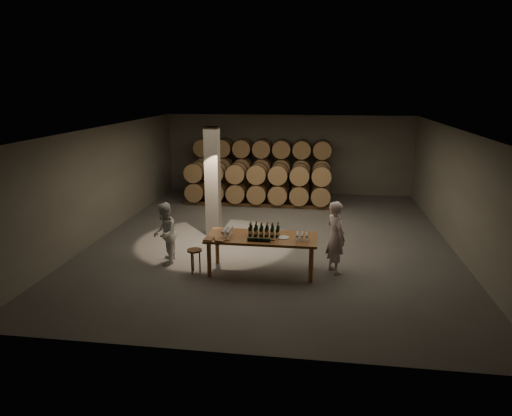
# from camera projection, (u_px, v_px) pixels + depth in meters

# --- Properties ---
(room) EXTENTS (12.00, 12.00, 12.00)m
(room) POSITION_uv_depth(u_px,v_px,m) (213.00, 182.00, 13.39)
(room) COLOR #595653
(room) RESTS_ON ground
(tasting_table) EXTENTS (2.60, 1.10, 0.90)m
(tasting_table) POSITION_uv_depth(u_px,v_px,m) (262.00, 241.00, 10.78)
(tasting_table) COLOR brown
(tasting_table) RESTS_ON ground
(barrel_stack_back) EXTENTS (5.48, 0.95, 2.31)m
(barrel_stack_back) POSITION_uv_depth(u_px,v_px,m) (262.00, 167.00, 18.16)
(barrel_stack_back) COLOR brown
(barrel_stack_back) RESTS_ON ground
(barrel_stack_front) EXTENTS (5.48, 0.95, 1.57)m
(barrel_stack_front) POSITION_uv_depth(u_px,v_px,m) (258.00, 183.00, 16.92)
(barrel_stack_front) COLOR brown
(barrel_stack_front) RESTS_ON ground
(bottle_cluster) EXTENTS (0.73, 0.23, 0.33)m
(bottle_cluster) POSITION_uv_depth(u_px,v_px,m) (264.00, 231.00, 10.76)
(bottle_cluster) COLOR black
(bottle_cluster) RESTS_ON tasting_table
(lying_bottles) EXTENTS (0.63, 0.08, 0.08)m
(lying_bottles) POSITION_uv_depth(u_px,v_px,m) (259.00, 240.00, 10.40)
(lying_bottles) COLOR black
(lying_bottles) RESTS_ON tasting_table
(glass_cluster_left) EXTENTS (0.20, 0.53, 0.18)m
(glass_cluster_left) POSITION_uv_depth(u_px,v_px,m) (227.00, 230.00, 10.79)
(glass_cluster_left) COLOR silver
(glass_cluster_left) RESTS_ON tasting_table
(glass_cluster_right) EXTENTS (0.30, 0.30, 0.16)m
(glass_cluster_right) POSITION_uv_depth(u_px,v_px,m) (302.00, 235.00, 10.49)
(glass_cluster_right) COLOR silver
(glass_cluster_right) RESTS_ON tasting_table
(plate) EXTENTS (0.27, 0.27, 0.02)m
(plate) POSITION_uv_depth(u_px,v_px,m) (283.00, 238.00, 10.65)
(plate) COLOR silver
(plate) RESTS_ON tasting_table
(notebook_near) EXTENTS (0.28, 0.25, 0.03)m
(notebook_near) POSITION_uv_depth(u_px,v_px,m) (220.00, 240.00, 10.44)
(notebook_near) COLOR brown
(notebook_near) RESTS_ON tasting_table
(notebook_corner) EXTENTS (0.24, 0.29, 0.02)m
(notebook_corner) POSITION_uv_depth(u_px,v_px,m) (209.00, 239.00, 10.55)
(notebook_corner) COLOR brown
(notebook_corner) RESTS_ON tasting_table
(pen) EXTENTS (0.15, 0.02, 0.01)m
(pen) POSITION_uv_depth(u_px,v_px,m) (227.00, 241.00, 10.45)
(pen) COLOR black
(pen) RESTS_ON tasting_table
(stool) EXTENTS (0.35, 0.35, 0.59)m
(stool) POSITION_uv_depth(u_px,v_px,m) (195.00, 254.00, 10.82)
(stool) COLOR brown
(stool) RESTS_ON ground
(person_man) EXTENTS (0.68, 0.76, 1.76)m
(person_man) POSITION_uv_depth(u_px,v_px,m) (336.00, 237.00, 10.77)
(person_man) COLOR silver
(person_man) RESTS_ON ground
(person_woman) EXTENTS (0.72, 0.86, 1.56)m
(person_woman) POSITION_uv_depth(u_px,v_px,m) (165.00, 234.00, 11.33)
(person_woman) COLOR white
(person_woman) RESTS_ON ground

